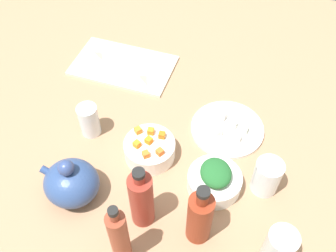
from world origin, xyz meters
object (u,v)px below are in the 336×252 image
(plate_tofu, at_px, (227,129))
(drinking_glass_2, at_px, (267,177))
(cutting_board, at_px, (123,65))
(bowl_greens, at_px, (214,182))
(drinking_glass_0, at_px, (278,249))
(bottle_0, at_px, (200,217))
(bowl_carrots, at_px, (150,149))
(teapot, at_px, (71,182))
(bottle_1, at_px, (141,199))
(drinking_glass_1, at_px, (89,120))
(bottle_3, at_px, (119,238))

(plate_tofu, distance_m, drinking_glass_2, 0.22)
(cutting_board, distance_m, drinking_glass_2, 0.66)
(bowl_greens, distance_m, drinking_glass_0, 0.24)
(bowl_greens, height_order, bottle_0, bottle_0)
(bowl_carrots, height_order, teapot, teapot)
(bowl_greens, distance_m, bottle_1, 0.22)
(bowl_carrots, xyz_separation_m, drinking_glass_0, (-0.40, 0.18, 0.04))
(cutting_board, xyz_separation_m, bottle_0, (-0.44, 0.51, 0.08))
(bottle_0, distance_m, drinking_glass_1, 0.46)
(drinking_glass_1, bearing_deg, bowl_carrots, 174.37)
(bowl_greens, xyz_separation_m, drinking_glass_2, (-0.13, -0.05, 0.03))
(bottle_3, height_order, drinking_glass_2, bottle_3)
(cutting_board, relative_size, drinking_glass_0, 2.69)
(bowl_carrots, distance_m, bottle_0, 0.28)
(teapot, xyz_separation_m, bottle_0, (-0.35, -0.01, 0.03))
(bowl_greens, bearing_deg, drinking_glass_1, -7.94)
(bottle_0, distance_m, drinking_glass_0, 0.19)
(drinking_glass_1, xyz_separation_m, drinking_glass_2, (-0.54, 0.01, 0.00))
(drinking_glass_2, bearing_deg, bottle_0, 56.02)
(bottle_1, bearing_deg, drinking_glass_0, -178.78)
(bowl_greens, height_order, bowl_carrots, bowl_carrots)
(bottle_0, relative_size, bottle_1, 0.98)
(plate_tofu, xyz_separation_m, bowl_greens, (-0.02, 0.21, 0.02))
(drinking_glass_0, bearing_deg, bottle_3, 19.31)
(drinking_glass_1, bearing_deg, bottle_1, 141.38)
(plate_tofu, bearing_deg, bottle_0, 92.60)
(plate_tofu, xyz_separation_m, bottle_1, (0.13, 0.36, 0.09))
(bottle_3, xyz_separation_m, drinking_glass_2, (-0.28, -0.31, -0.05))
(drinking_glass_0, bearing_deg, cutting_board, -38.81)
(bowl_carrots, bearing_deg, cutting_board, -54.07)
(drinking_glass_1, bearing_deg, drinking_glass_2, 178.94)
(drinking_glass_1, bearing_deg, bottle_3, 128.64)
(bottle_3, bearing_deg, bottle_1, -92.36)
(plate_tofu, bearing_deg, drinking_glass_0, 120.30)
(cutting_board, distance_m, bottle_3, 0.70)
(teapot, bearing_deg, bottle_1, -179.71)
(plate_tofu, height_order, bottle_1, bottle_1)
(cutting_board, relative_size, teapot, 2.16)
(bottle_3, height_order, drinking_glass_0, bottle_3)
(plate_tofu, relative_size, drinking_glass_2, 2.10)
(bottle_0, relative_size, drinking_glass_2, 1.99)
(bowl_greens, relative_size, teapot, 0.90)
(drinking_glass_0, bearing_deg, teapot, 0.87)
(bottle_3, bearing_deg, bowl_carrots, -79.88)
(drinking_glass_1, height_order, drinking_glass_2, drinking_glass_2)
(plate_tofu, relative_size, bottle_0, 1.06)
(drinking_glass_0, bearing_deg, drinking_glass_2, -72.23)
(drinking_glass_2, bearing_deg, teapot, 22.77)
(bottle_3, xyz_separation_m, drinking_glass_0, (-0.34, -0.12, -0.04))
(plate_tofu, xyz_separation_m, bottle_3, (0.14, 0.48, 0.10))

